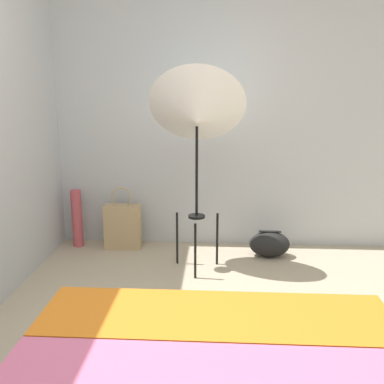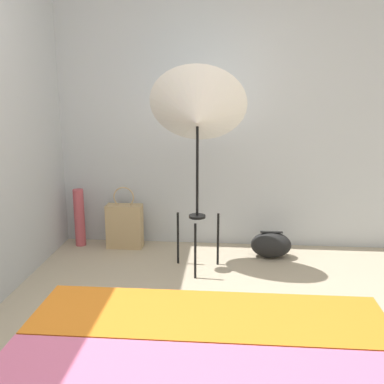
{
  "view_description": "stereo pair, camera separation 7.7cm",
  "coord_description": "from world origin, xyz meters",
  "views": [
    {
      "loc": [
        0.31,
        -1.88,
        1.52
      ],
      "look_at": [
        0.11,
        1.48,
        0.71
      ],
      "focal_mm": 42.0,
      "sensor_mm": 36.0,
      "label": 1
    },
    {
      "loc": [
        0.39,
        -1.87,
        1.52
      ],
      "look_at": [
        0.11,
        1.48,
        0.71
      ],
      "focal_mm": 42.0,
      "sensor_mm": 36.0,
      "label": 2
    }
  ],
  "objects": [
    {
      "name": "wall_back",
      "position": [
        0.0,
        2.34,
        1.3
      ],
      "size": [
        8.0,
        0.05,
        2.6
      ],
      "color": "#B7BCC1",
      "rests_on": "ground_plane"
    },
    {
      "name": "tote_bag",
      "position": [
        -0.59,
        2.13,
        0.22
      ],
      "size": [
        0.34,
        0.15,
        0.59
      ],
      "color": "tan",
      "rests_on": "ground_plane"
    },
    {
      "name": "paper_roll",
      "position": [
        -1.04,
        2.16,
        0.28
      ],
      "size": [
        0.1,
        0.1,
        0.55
      ],
      "color": "#BC4C56",
      "rests_on": "ground_plane"
    },
    {
      "name": "photo_umbrella",
      "position": [
        0.13,
        1.68,
        1.29
      ],
      "size": [
        0.78,
        0.65,
        1.67
      ],
      "color": "black",
      "rests_on": "ground_plane"
    },
    {
      "name": "duffel_bag",
      "position": [
        0.78,
        1.99,
        0.12
      ],
      "size": [
        0.36,
        0.23,
        0.24
      ],
      "color": "black",
      "rests_on": "ground_plane"
    }
  ]
}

